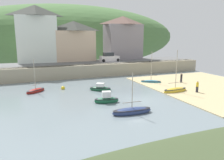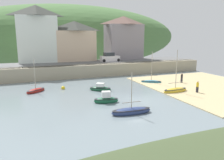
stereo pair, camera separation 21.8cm
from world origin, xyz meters
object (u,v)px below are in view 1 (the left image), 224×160
(sailboat_tall_mast, at_px, (151,81))
(person_near_water, at_px, (197,86))
(waterfront_building_centre, at_px, (74,41))
(sailboat_far_left, at_px, (100,88))
(parked_car_near_slipway, at_px, (109,58))
(sailboat_white_hull, at_px, (36,91))
(sailboat_nearest_shore, at_px, (175,90))
(rowboat_small_beached, at_px, (106,99))
(sailboat_blue_trim, at_px, (132,111))
(person_on_slipway, at_px, (181,77))
(mooring_buoy, at_px, (63,88))
(waterfront_building_right, at_px, (123,37))
(waterfront_building_left, at_px, (36,34))

(sailboat_tall_mast, height_order, person_near_water, sailboat_tall_mast)
(waterfront_building_centre, height_order, sailboat_far_left, waterfront_building_centre)
(sailboat_far_left, distance_m, parked_car_near_slipway, 16.69)
(sailboat_tall_mast, xyz_separation_m, sailboat_white_hull, (-18.57, 0.53, -0.00))
(sailboat_tall_mast, relative_size, sailboat_white_hull, 1.12)
(sailboat_nearest_shore, bearing_deg, rowboat_small_beached, -179.88)
(sailboat_nearest_shore, height_order, sailboat_white_hull, sailboat_nearest_shore)
(sailboat_blue_trim, xyz_separation_m, parked_car_near_slipway, (7.15, 25.27, 2.94))
(sailboat_nearest_shore, relative_size, sailboat_tall_mast, 1.13)
(person_on_slipway, bearing_deg, rowboat_small_beached, -159.74)
(person_on_slipway, distance_m, person_near_water, 6.57)
(person_on_slipway, xyz_separation_m, mooring_buoy, (-19.34, 2.94, -0.81))
(sailboat_far_left, bearing_deg, sailboat_blue_trim, -57.41)
(sailboat_blue_trim, height_order, sailboat_nearest_shore, sailboat_nearest_shore)
(person_near_water, bearing_deg, waterfront_building_centre, 114.45)
(waterfront_building_right, xyz_separation_m, sailboat_nearest_shore, (-2.76, -24.22, -7.20))
(sailboat_blue_trim, height_order, person_on_slipway, sailboat_blue_trim)
(sailboat_far_left, bearing_deg, waterfront_building_centre, 121.63)
(waterfront_building_centre, relative_size, sailboat_white_hull, 1.82)
(rowboat_small_beached, relative_size, parked_car_near_slipway, 0.75)
(waterfront_building_right, relative_size, rowboat_small_beached, 3.25)
(waterfront_building_centre, distance_m, rowboat_small_beached, 26.09)
(rowboat_small_beached, relative_size, sailboat_white_hull, 0.64)
(waterfront_building_left, height_order, parked_car_near_slipway, waterfront_building_left)
(person_near_water, height_order, mooring_buoy, person_near_water)
(sailboat_far_left, distance_m, sailboat_white_hull, 9.17)
(sailboat_far_left, relative_size, mooring_buoy, 5.72)
(waterfront_building_centre, xyz_separation_m, sailboat_far_left, (-0.47, -19.34, -6.48))
(waterfront_building_centre, bearing_deg, parked_car_near_slipway, -34.31)
(rowboat_small_beached, relative_size, person_on_slipway, 1.91)
(waterfront_building_left, distance_m, rowboat_small_beached, 27.16)
(waterfront_building_centre, height_order, person_near_water, waterfront_building_centre)
(waterfront_building_centre, distance_m, parked_car_near_slipway, 8.75)
(waterfront_building_centre, distance_m, mooring_buoy, 18.62)
(person_near_water, xyz_separation_m, mooring_buoy, (-17.09, 9.11, -0.81))
(waterfront_building_right, xyz_separation_m, sailboat_white_hull, (-21.15, -16.92, -7.26))
(rowboat_small_beached, distance_m, person_on_slipway, 16.62)
(waterfront_building_left, relative_size, sailboat_white_hull, 2.40)
(sailboat_nearest_shore, distance_m, sailboat_white_hull, 19.78)
(sailboat_tall_mast, distance_m, person_near_water, 8.58)
(sailboat_blue_trim, height_order, parked_car_near_slipway, parked_car_near_slipway)
(waterfront_building_left, xyz_separation_m, rowboat_small_beached, (6.18, -25.23, -7.93))
(waterfront_building_right, distance_m, rowboat_small_beached, 29.49)
(sailboat_nearest_shore, xyz_separation_m, mooring_buoy, (-14.49, 7.69, -0.13))
(waterfront_building_centre, bearing_deg, person_on_slipway, -54.47)
(sailboat_far_left, height_order, mooring_buoy, sailboat_far_left)
(sailboat_far_left, height_order, person_near_water, person_near_water)
(person_on_slipway, bearing_deg, sailboat_nearest_shore, -135.60)
(rowboat_small_beached, height_order, person_on_slipway, person_on_slipway)
(sailboat_blue_trim, bearing_deg, sailboat_white_hull, 127.45)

